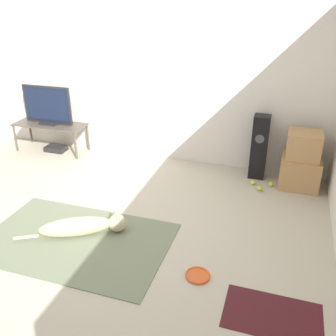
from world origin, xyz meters
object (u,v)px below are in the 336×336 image
(frisbee, at_px, (198,275))
(tennis_ball_near_speaker, at_px, (260,189))
(tennis_ball_by_boxes, at_px, (253,183))
(tennis_ball_loose_on_carpet, at_px, (271,184))
(tv, at_px, (47,106))
(game_console, at_px, (56,148))
(dog, at_px, (84,226))
(tv_stand, at_px, (50,127))
(cardboard_box_upper, at_px, (304,145))
(cardboard_box_lower, at_px, (300,172))
(floor_speaker, at_px, (259,147))

(frisbee, distance_m, tennis_ball_near_speaker, 1.89)
(tennis_ball_by_boxes, distance_m, tennis_ball_loose_on_carpet, 0.24)
(tv, relative_size, game_console, 2.50)
(tennis_ball_by_boxes, xyz_separation_m, game_console, (-3.22, 0.21, 0.01))
(dog, bearing_deg, tv_stand, 130.81)
(cardboard_box_upper, xyz_separation_m, tv, (-3.86, 0.07, 0.17))
(cardboard_box_lower, distance_m, tennis_ball_near_speaker, 0.59)
(dog, bearing_deg, cardboard_box_upper, 40.98)
(tennis_ball_by_boxes, relative_size, game_console, 0.20)
(dog, distance_m, tennis_ball_by_boxes, 2.36)
(cardboard_box_upper, distance_m, tv, 3.86)
(dog, bearing_deg, tennis_ball_near_speaker, 42.99)
(tv_stand, bearing_deg, frisbee, -36.39)
(floor_speaker, xyz_separation_m, game_console, (-3.24, -0.07, -0.41))
(floor_speaker, relative_size, tennis_ball_near_speaker, 13.62)
(tennis_ball_by_boxes, bearing_deg, cardboard_box_lower, 15.42)
(frisbee, xyz_separation_m, cardboard_box_upper, (0.86, 2.15, 0.58))
(tv_stand, bearing_deg, tennis_ball_near_speaker, -6.13)
(cardboard_box_upper, bearing_deg, tennis_ball_by_boxes, -165.08)
(frisbee, bearing_deg, tv, 143.58)
(dog, distance_m, floor_speaker, 2.60)
(cardboard_box_lower, relative_size, game_console, 1.54)
(tv_stand, relative_size, tennis_ball_loose_on_carpet, 17.72)
(tv_stand, xyz_separation_m, tennis_ball_loose_on_carpet, (3.52, -0.18, -0.38))
(floor_speaker, height_order, tennis_ball_by_boxes, floor_speaker)
(tv, bearing_deg, cardboard_box_lower, -0.87)
(tv_stand, relative_size, game_console, 3.55)
(cardboard_box_lower, height_order, tv_stand, tv_stand)
(floor_speaker, height_order, tennis_ball_near_speaker, floor_speaker)
(tennis_ball_by_boxes, xyz_separation_m, tennis_ball_near_speaker, (0.11, -0.15, 0.00))
(tv_stand, bearing_deg, tv, 90.00)
(tv_stand, bearing_deg, dog, -49.19)
(frisbee, distance_m, tennis_ball_by_boxes, 2.01)
(cardboard_box_lower, relative_size, tennis_ball_by_boxes, 7.72)
(cardboard_box_lower, height_order, tv, tv)
(tennis_ball_by_boxes, bearing_deg, floor_speaker, 86.19)
(cardboard_box_upper, relative_size, game_console, 1.29)
(tennis_ball_near_speaker, bearing_deg, tennis_ball_loose_on_carpet, 53.81)
(tennis_ball_loose_on_carpet, height_order, game_console, game_console)
(frisbee, height_order, tennis_ball_near_speaker, tennis_ball_near_speaker)
(tennis_ball_by_boxes, height_order, tennis_ball_loose_on_carpet, same)
(cardboard_box_upper, bearing_deg, tennis_ball_loose_on_carpet, -160.45)
(tv_stand, bearing_deg, game_console, -6.21)
(tennis_ball_by_boxes, bearing_deg, cardboard_box_upper, 14.92)
(cardboard_box_lower, height_order, tennis_ball_by_boxes, cardboard_box_lower)
(tennis_ball_near_speaker, bearing_deg, cardboard_box_upper, 32.56)
(tennis_ball_near_speaker, relative_size, game_console, 0.20)
(tennis_ball_near_speaker, xyz_separation_m, game_console, (-3.33, 0.36, 0.01))
(tv, bearing_deg, dog, -49.23)
(frisbee, relative_size, cardboard_box_upper, 0.55)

